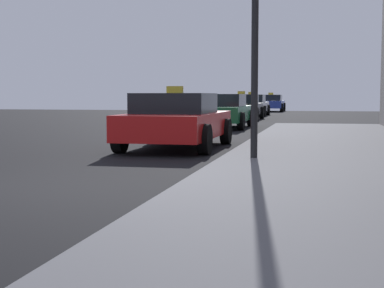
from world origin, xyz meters
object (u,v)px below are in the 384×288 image
(car_red, at_px, (177,120))
(car_silver, at_px, (252,105))
(car_green, at_px, (223,111))
(car_black, at_px, (242,107))
(car_blue, at_px, (271,103))

(car_red, distance_m, car_silver, 22.21)
(car_green, relative_size, car_black, 1.02)
(car_blue, bearing_deg, car_red, -89.08)
(car_red, height_order, car_blue, same)
(car_green, xyz_separation_m, car_black, (-0.31, 7.54, 0.00))
(car_black, height_order, car_blue, same)
(car_green, relative_size, car_silver, 1.06)
(car_red, relative_size, car_blue, 0.98)
(car_green, bearing_deg, car_blue, 90.44)
(car_black, bearing_deg, car_green, -87.61)
(car_black, distance_m, car_silver, 6.04)
(car_silver, relative_size, car_blue, 0.96)
(car_green, height_order, car_black, car_black)
(car_silver, bearing_deg, car_black, -88.05)
(car_silver, bearing_deg, car_red, -87.79)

